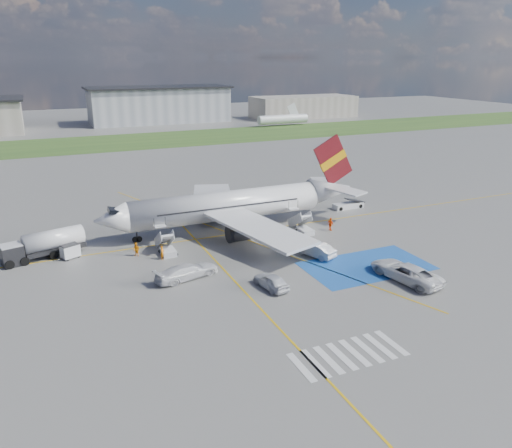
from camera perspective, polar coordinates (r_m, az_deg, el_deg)
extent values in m
plane|color=#60605E|center=(55.71, 1.68, -4.97)|extent=(400.00, 400.00, 0.00)
cube|color=#2D4C1E|center=(144.50, -14.93, 9.05)|extent=(400.00, 30.00, 0.01)
cube|color=gold|center=(65.98, -2.80, -1.16)|extent=(120.00, 0.20, 0.01)
cube|color=gold|center=(45.67, 1.40, -10.55)|extent=(0.20, 60.00, 0.01)
cube|color=gold|center=(65.98, -2.80, -1.16)|extent=(20.71, 56.45, 0.01)
cube|color=#1B51A5|center=(57.39, 12.51, -4.69)|extent=(14.00, 8.00, 0.01)
cube|color=silver|center=(39.24, 5.20, -15.99)|extent=(0.60, 4.00, 0.01)
cube|color=silver|center=(39.75, 6.77, -15.55)|extent=(0.60, 4.00, 0.01)
cube|color=silver|center=(40.28, 8.30, -15.11)|extent=(0.60, 4.00, 0.01)
cube|color=silver|center=(40.85, 9.78, -14.67)|extent=(0.60, 4.00, 0.01)
cube|color=silver|center=(41.44, 11.21, -14.24)|extent=(0.60, 4.00, 0.01)
cube|color=silver|center=(42.06, 12.59, -13.81)|extent=(0.60, 4.00, 0.01)
cube|color=silver|center=(42.71, 13.93, -13.38)|extent=(0.60, 4.00, 0.01)
cube|color=silver|center=(43.37, 15.23, -12.97)|extent=(0.60, 4.00, 0.01)
cube|color=gray|center=(186.61, -11.00, 13.19)|extent=(48.00, 18.00, 12.00)
cube|color=gray|center=(200.16, 5.44, 13.20)|extent=(40.00, 16.00, 8.00)
cylinder|color=silver|center=(66.71, -3.47, 2.11)|extent=(26.00, 3.90, 3.90)
cone|color=silver|center=(63.33, -16.28, 0.49)|extent=(4.00, 3.90, 3.90)
cube|color=black|center=(63.10, -15.82, 1.46)|extent=(1.67, 1.90, 0.82)
cone|color=silver|center=(73.59, 8.45, 3.83)|extent=(6.50, 3.90, 3.90)
cube|color=silver|center=(59.75, 0.31, -0.43)|extent=(9.86, 15.95, 1.40)
cube|color=silver|center=(74.91, -5.03, 3.43)|extent=(9.86, 15.95, 1.40)
cylinder|color=#38383A|center=(62.36, -1.62, -0.97)|extent=(3.40, 2.10, 2.10)
cylinder|color=#38383A|center=(72.34, -4.99, 1.73)|extent=(3.40, 2.10, 2.10)
cube|color=#5D1014|center=(72.78, 8.81, 7.21)|extent=(6.62, 0.30, 7.45)
cube|color=orange|center=(72.78, 8.81, 7.21)|extent=(4.36, 0.40, 3.08)
cube|color=silver|center=(71.15, 10.25, 3.81)|extent=(4.73, 5.95, 0.49)
cube|color=silver|center=(76.36, 7.58, 4.95)|extent=(4.73, 5.95, 0.49)
cube|color=black|center=(64.85, -2.86, 1.97)|extent=(19.50, 0.04, 0.18)
cube|color=black|center=(68.39, -4.05, 2.82)|extent=(19.50, 0.04, 0.18)
cube|color=silver|center=(60.96, -10.44, -1.70)|extent=(1.40, 3.73, 2.32)
cube|color=silver|center=(62.37, -10.92, -0.24)|extent=(1.40, 1.00, 0.12)
cylinder|color=black|center=(62.06, -11.57, 0.16)|extent=(0.06, 0.06, 1.10)
cylinder|color=black|center=(62.34, -10.32, 0.32)|extent=(0.06, 0.06, 1.10)
cube|color=silver|center=(59.88, -10.01, -3.17)|extent=(1.60, 2.40, 0.70)
cube|color=silver|center=(67.27, 5.01, 0.48)|extent=(1.40, 3.73, 2.32)
cube|color=silver|center=(68.55, 4.28, 1.76)|extent=(1.40, 1.00, 0.12)
cylinder|color=black|center=(68.08, 3.77, 2.14)|extent=(0.06, 0.06, 1.10)
cylinder|color=black|center=(68.72, 4.80, 2.27)|extent=(0.06, 0.06, 1.10)
cube|color=silver|center=(66.30, 5.65, -0.82)|extent=(1.60, 2.40, 0.70)
cube|color=black|center=(62.32, -26.11, -3.21)|extent=(2.77, 2.77, 2.28)
cylinder|color=silver|center=(62.99, -22.13, -1.62)|extent=(7.08, 3.86, 2.28)
cube|color=black|center=(63.36, -22.01, -2.59)|extent=(7.08, 3.86, 0.49)
cube|color=silver|center=(61.78, -20.47, -2.92)|extent=(2.33, 1.92, 1.41)
cube|color=black|center=(61.52, -20.55, -2.26)|extent=(2.20, 1.78, 0.12)
cube|color=silver|center=(78.52, 10.46, 2.08)|extent=(4.89, 1.71, 0.81)
cube|color=black|center=(79.01, 11.21, 2.68)|extent=(3.20, 1.27, 0.90)
imported|color=silver|center=(50.64, 1.74, -6.52)|extent=(2.59, 4.74, 1.53)
imported|color=#A5A7AC|center=(58.83, 6.81, -2.92)|extent=(3.52, 5.30, 1.65)
imported|color=silver|center=(54.55, 16.75, -4.97)|extent=(3.93, 6.71, 2.37)
imported|color=silver|center=(53.14, -7.90, -5.12)|extent=(5.70, 3.40, 2.09)
imported|color=orange|center=(58.54, -10.65, -3.23)|extent=(0.67, 0.72, 1.65)
imported|color=orange|center=(60.03, -13.51, -2.86)|extent=(1.00, 1.04, 1.68)
imported|color=#FF630D|center=(67.76, 8.52, -0.01)|extent=(0.65, 1.13, 1.81)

